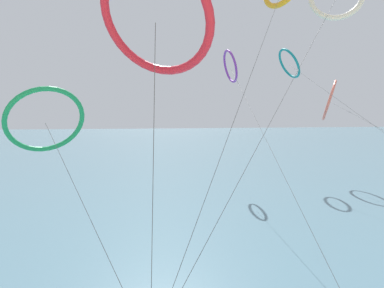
% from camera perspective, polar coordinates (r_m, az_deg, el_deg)
% --- Properties ---
extents(sea_water, '(400.00, 200.00, 0.08)m').
position_cam_1_polar(sea_water, '(107.81, -7.43, 0.14)').
color(sea_water, slate).
rests_on(sea_water, ground).
extents(kite_emerald, '(8.49, 11.47, 10.79)m').
position_cam_1_polar(kite_emerald, '(22.95, -22.64, 3.51)').
color(kite_emerald, '#199351').
rests_on(kite_emerald, ground).
extents(kite_teal, '(2.82, 36.65, 18.00)m').
position_cam_1_polar(kite_teal, '(51.20, 15.47, 12.43)').
color(kite_teal, teal).
rests_on(kite_teal, ground).
extents(kite_crimson, '(5.88, 5.42, 15.19)m').
position_cam_1_polar(kite_crimson, '(15.06, -5.93, 19.60)').
color(kite_crimson, red).
rests_on(kite_crimson, ground).
extents(kite_coral, '(4.28, 37.46, 13.59)m').
position_cam_1_polar(kite_coral, '(50.39, 21.36, 6.61)').
color(kite_coral, '#EA7260').
rests_on(kite_coral, ground).
extents(kite_violet, '(3.57, 33.16, 17.21)m').
position_cam_1_polar(kite_violet, '(46.05, 6.22, 12.36)').
color(kite_violet, purple).
rests_on(kite_violet, ground).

